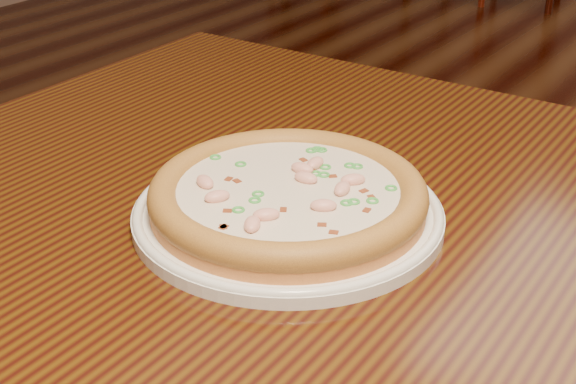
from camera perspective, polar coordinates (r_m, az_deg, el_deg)
The scene contains 3 objects.
hero_table at distance 0.81m, azimuth 9.18°, elevation -8.96°, with size 1.20×0.80×0.75m.
plate at distance 0.76m, azimuth -0.00°, elevation -1.42°, with size 0.30×0.30×0.02m.
pizza at distance 0.75m, azimuth 0.00°, elevation -0.20°, with size 0.26×0.26×0.03m.
Camera 1 is at (0.28, -1.32, 1.13)m, focal length 50.00 mm.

